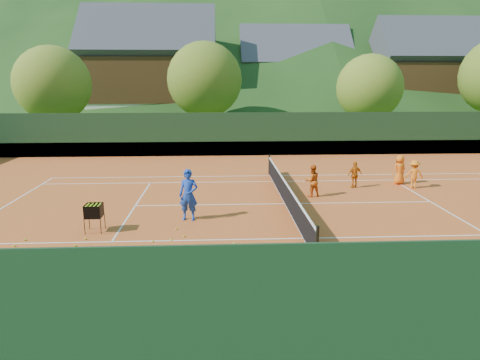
{
  "coord_description": "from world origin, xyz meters",
  "views": [
    {
      "loc": [
        -2.82,
        -17.55,
        5.25
      ],
      "look_at": [
        -1.96,
        0.0,
        1.09
      ],
      "focal_mm": 32.0,
      "sensor_mm": 36.0,
      "label": 1
    }
  ],
  "objects_px": {
    "student_b": "(355,175)",
    "ball_hopper": "(94,211)",
    "student_d": "(414,174)",
    "chalet_left": "(151,75)",
    "chalet_mid": "(293,81)",
    "student_c": "(400,170)",
    "tennis_net": "(286,193)",
    "chalet_right": "(424,79)",
    "student_a": "(312,181)",
    "coach": "(188,195)"
  },
  "relations": [
    {
      "from": "student_b",
      "to": "chalet_mid",
      "type": "distance_m",
      "value": 31.74
    },
    {
      "from": "chalet_mid",
      "to": "chalet_right",
      "type": "xyz_separation_m",
      "value": [
        14.0,
        -4.0,
        0.27
      ]
    },
    {
      "from": "ball_hopper",
      "to": "student_a",
      "type": "bearing_deg",
      "value": 26.22
    },
    {
      "from": "chalet_left",
      "to": "chalet_mid",
      "type": "bearing_deg",
      "value": 14.04
    },
    {
      "from": "student_d",
      "to": "chalet_mid",
      "type": "height_order",
      "value": "chalet_mid"
    },
    {
      "from": "student_d",
      "to": "ball_hopper",
      "type": "xyz_separation_m",
      "value": [
        -13.9,
        -5.51,
        0.05
      ]
    },
    {
      "from": "chalet_mid",
      "to": "student_c",
      "type": "bearing_deg",
      "value": -89.39
    },
    {
      "from": "tennis_net",
      "to": "student_d",
      "type": "bearing_deg",
      "value": 19.76
    },
    {
      "from": "coach",
      "to": "tennis_net",
      "type": "xyz_separation_m",
      "value": [
        4.0,
        1.96,
        -0.48
      ]
    },
    {
      "from": "student_c",
      "to": "student_d",
      "type": "bearing_deg",
      "value": 95.12
    },
    {
      "from": "student_d",
      "to": "chalet_left",
      "type": "xyz_separation_m",
      "value": [
        -16.69,
        27.6,
        4.93
      ]
    },
    {
      "from": "student_b",
      "to": "ball_hopper",
      "type": "xyz_separation_m",
      "value": [
        -11.03,
        -5.74,
        0.09
      ]
    },
    {
      "from": "student_c",
      "to": "tennis_net",
      "type": "height_order",
      "value": "student_c"
    },
    {
      "from": "student_b",
      "to": "chalet_mid",
      "type": "bearing_deg",
      "value": -109.41
    },
    {
      "from": "tennis_net",
      "to": "chalet_right",
      "type": "height_order",
      "value": "chalet_right"
    },
    {
      "from": "student_c",
      "to": "ball_hopper",
      "type": "relative_size",
      "value": 1.5
    },
    {
      "from": "chalet_left",
      "to": "chalet_right",
      "type": "relative_size",
      "value": 1.16
    },
    {
      "from": "chalet_left",
      "to": "chalet_mid",
      "type": "relative_size",
      "value": 1.09
    },
    {
      "from": "student_a",
      "to": "chalet_left",
      "type": "height_order",
      "value": "chalet_left"
    },
    {
      "from": "student_d",
      "to": "tennis_net",
      "type": "distance_m",
      "value": 7.11
    },
    {
      "from": "student_d",
      "to": "chalet_mid",
      "type": "relative_size",
      "value": 0.11
    },
    {
      "from": "tennis_net",
      "to": "coach",
      "type": "bearing_deg",
      "value": -153.93
    },
    {
      "from": "coach",
      "to": "student_b",
      "type": "height_order",
      "value": "coach"
    },
    {
      "from": "student_b",
      "to": "ball_hopper",
      "type": "bearing_deg",
      "value": 12.02
    },
    {
      "from": "tennis_net",
      "to": "chalet_left",
      "type": "distance_m",
      "value": 32.04
    },
    {
      "from": "student_b",
      "to": "student_d",
      "type": "relative_size",
      "value": 0.95
    },
    {
      "from": "student_b",
      "to": "chalet_right",
      "type": "xyz_separation_m",
      "value": [
        16.17,
        27.37,
        4.58
      ]
    },
    {
      "from": "chalet_left",
      "to": "coach",
      "type": "bearing_deg",
      "value": -79.36
    },
    {
      "from": "student_c",
      "to": "student_d",
      "type": "xyz_separation_m",
      "value": [
        0.36,
        -0.86,
        -0.05
      ]
    },
    {
      "from": "student_b",
      "to": "tennis_net",
      "type": "relative_size",
      "value": 0.11
    },
    {
      "from": "chalet_right",
      "to": "coach",
      "type": "bearing_deg",
      "value": -126.9
    },
    {
      "from": "student_d",
      "to": "chalet_mid",
      "type": "bearing_deg",
      "value": -80.27
    },
    {
      "from": "student_d",
      "to": "tennis_net",
      "type": "xyz_separation_m",
      "value": [
        -6.69,
        -2.4,
        -0.2
      ]
    },
    {
      "from": "tennis_net",
      "to": "ball_hopper",
      "type": "height_order",
      "value": "tennis_net"
    },
    {
      "from": "student_a",
      "to": "student_d",
      "type": "xyz_separation_m",
      "value": [
        5.31,
        1.28,
        -0.04
      ]
    },
    {
      "from": "coach",
      "to": "chalet_right",
      "type": "height_order",
      "value": "chalet_right"
    },
    {
      "from": "student_c",
      "to": "chalet_mid",
      "type": "relative_size",
      "value": 0.12
    },
    {
      "from": "chalet_left",
      "to": "student_a",
      "type": "bearing_deg",
      "value": -68.49
    },
    {
      "from": "student_d",
      "to": "chalet_left",
      "type": "height_order",
      "value": "chalet_left"
    },
    {
      "from": "student_a",
      "to": "chalet_mid",
      "type": "xyz_separation_m",
      "value": [
        4.62,
        32.87,
        4.23
      ]
    },
    {
      "from": "student_a",
      "to": "chalet_left",
      "type": "xyz_separation_m",
      "value": [
        -11.38,
        28.87,
        4.89
      ]
    },
    {
      "from": "student_b",
      "to": "student_a",
      "type": "bearing_deg",
      "value": 16.19
    },
    {
      "from": "student_d",
      "to": "tennis_net",
      "type": "relative_size",
      "value": 0.12
    },
    {
      "from": "student_a",
      "to": "student_b",
      "type": "height_order",
      "value": "student_a"
    },
    {
      "from": "student_a",
      "to": "tennis_net",
      "type": "bearing_deg",
      "value": 25.16
    },
    {
      "from": "tennis_net",
      "to": "chalet_left",
      "type": "relative_size",
      "value": 0.87
    },
    {
      "from": "coach",
      "to": "chalet_mid",
      "type": "distance_m",
      "value": 37.53
    },
    {
      "from": "student_c",
      "to": "tennis_net",
      "type": "distance_m",
      "value": 7.12
    },
    {
      "from": "tennis_net",
      "to": "chalet_mid",
      "type": "relative_size",
      "value": 0.95
    },
    {
      "from": "student_d",
      "to": "tennis_net",
      "type": "height_order",
      "value": "student_d"
    }
  ]
}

